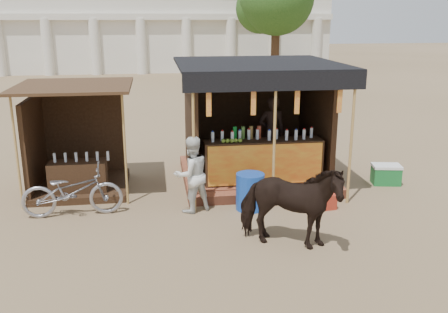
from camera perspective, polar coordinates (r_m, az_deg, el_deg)
name	(u,v)px	position (r m, az deg, el deg)	size (l,w,h in m)	color
ground	(237,242)	(8.76, 1.50, -9.80)	(120.00, 120.00, 0.00)	#846B4C
main_stall	(257,138)	(11.72, 3.76, 2.18)	(3.60, 3.61, 2.78)	#984C31
secondary_stall	(72,153)	(11.55, -16.95, 0.40)	(2.40, 2.40, 2.38)	#382314
cow	(289,206)	(8.39, 7.49, -5.59)	(0.80, 1.76, 1.49)	black
motorbike	(72,191)	(10.13, -16.94, -3.80)	(0.67, 1.92, 1.01)	#95959D
bystander	(192,174)	(9.85, -3.73, -2.06)	(0.74, 0.58, 1.53)	silver
blue_barrel	(250,192)	(10.07, 3.00, -4.02)	(0.57, 0.57, 0.75)	#1643A7
red_crate	(324,201)	(10.38, 11.35, -4.98)	(0.42, 0.36, 0.31)	maroon
cooler	(386,174)	(12.18, 18.02, -1.94)	(0.71, 0.55, 0.46)	#186C2E
background_building	(141,12)	(37.73, -9.47, 15.93)	(26.00, 7.45, 8.18)	silver
tree	(273,0)	(30.78, 5.59, 17.34)	(4.50, 4.40, 7.00)	#382314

